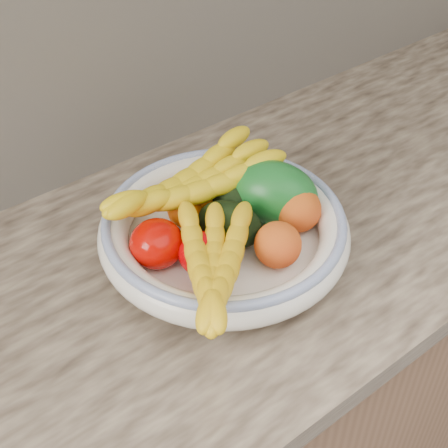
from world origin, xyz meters
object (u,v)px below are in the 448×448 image
fruit_bowl (224,230)px  banana_bunch_front (214,272)px  banana_bunch_back (192,189)px  green_mango (273,193)px

fruit_bowl → banana_bunch_front: banana_bunch_front is taller
fruit_bowl → banana_bunch_back: 0.08m
green_mango → banana_bunch_back: size_ratio=0.45×
fruit_bowl → green_mango: (0.10, -0.00, 0.03)m
fruit_bowl → banana_bunch_back: (-0.01, 0.07, 0.04)m
green_mango → banana_bunch_back: 0.13m
banana_bunch_back → banana_bunch_front: bearing=-115.8°
banana_bunch_back → banana_bunch_front: banana_bunch_back is taller
banana_bunch_front → fruit_bowl: bearing=-5.9°
fruit_bowl → green_mango: size_ratio=2.65×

